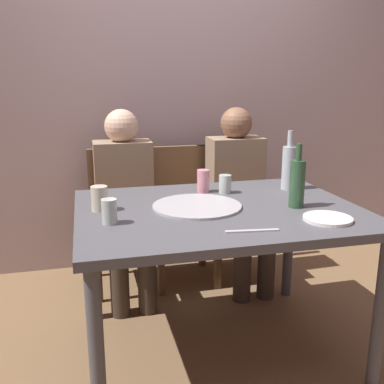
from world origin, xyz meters
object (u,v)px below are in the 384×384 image
wine_bottle (289,167)px  tumbler_near (109,211)px  chair_right (231,201)px  chair_left (124,209)px  guest_in_sweater (125,196)px  table_knife (252,231)px  guest_in_beanie (239,189)px  soda_can (203,181)px  pizza_tray (197,206)px  chair_middle (182,205)px  wine_glass (99,198)px  plate_stack (328,219)px  tumbler_far (225,184)px  beer_bottle (297,182)px  dining_table (218,224)px

wine_bottle → tumbler_near: size_ratio=3.02×
tumbler_near → chair_right: size_ratio=0.12×
chair_left → guest_in_sweater: (-0.00, -0.15, 0.13)m
table_knife → guest_in_beanie: 1.17m
chair_right → guest_in_beanie: size_ratio=0.77×
soda_can → chair_right: 0.77m
guest_in_beanie → chair_right: bearing=-90.0°
pizza_tray → chair_middle: 0.92m
wine_glass → chair_right: chair_right is taller
wine_glass → plate_stack: size_ratio=0.55×
chair_left → table_knife: bearing=107.7°
tumbler_far → wine_glass: 0.69m
beer_bottle → soda_can: (-0.35, 0.38, -0.06)m
beer_bottle → guest_in_beanie: guest_in_beanie is taller
chair_middle → guest_in_beanie: bearing=157.1°
tumbler_far → guest_in_sweater: bearing=134.3°
pizza_tray → soda_can: soda_can is taller
tumbler_near → chair_left: chair_left is taller
chair_right → guest_in_sweater: bearing=11.4°
tumbler_far → chair_right: size_ratio=0.11×
wine_glass → guest_in_beanie: (0.93, 0.67, -0.17)m
dining_table → pizza_tray: (-0.10, 0.03, 0.09)m
plate_stack → chair_left: bearing=122.6°
dining_table → soda_can: 0.33m
tumbler_near → plate_stack: bearing=-11.2°
tumbler_near → chair_left: bearing=81.9°
chair_middle → guest_in_sweater: (-0.39, -0.15, 0.13)m
table_knife → pizza_tray: bearing=-64.7°
tumbler_far → chair_left: (-0.49, 0.65, -0.29)m
dining_table → wine_bottle: wine_bottle is taller
pizza_tray → soda_can: size_ratio=3.48×
pizza_tray → guest_in_sweater: bearing=110.7°
beer_bottle → chair_right: beer_bottle is taller
tumbler_far → chair_right: (0.27, 0.65, -0.29)m
soda_can → chair_left: bearing=122.1°
soda_can → chair_middle: bearing=88.6°
pizza_tray → guest_in_beanie: guest_in_beanie is taller
wine_bottle → guest_in_beanie: guest_in_beanie is taller
chair_right → guest_in_beanie: 0.20m
tumbler_far → soda_can: 0.12m
dining_table → plate_stack: bearing=-36.9°
chair_middle → chair_right: size_ratio=1.00×
plate_stack → guest_in_beanie: size_ratio=0.18×
beer_bottle → tumbler_far: bearing=126.5°
beer_bottle → tumbler_near: 0.88m
wine_bottle → tumbler_far: bearing=-179.8°
chair_left → guest_in_beanie: 0.78m
tumbler_near → chair_left: 1.08m
wine_glass → soda_can: bearing=21.3°
plate_stack → chair_middle: chair_middle is taller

